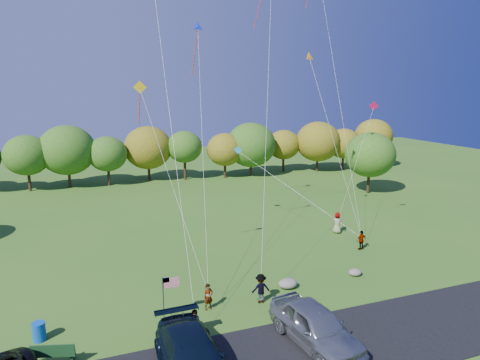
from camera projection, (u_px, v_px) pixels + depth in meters
The scene contains 15 objects.
ground at pixel (255, 317), 23.90m from camera, with size 140.00×140.00×0.00m, color #325F1B.
asphalt_lane at pixel (287, 358), 20.23m from camera, with size 44.00×6.00×0.06m, color black.
treeline at pixel (131, 150), 55.10m from camera, with size 75.92×27.86×8.20m.
minivan_navy at pixel (193, 359), 18.66m from camera, with size 2.60×6.40×1.86m, color black.
minivan_silver at pixel (315, 326), 21.14m from camera, with size 2.34×5.81×1.98m, color gray.
flyer_a at pixel (208, 297), 24.61m from camera, with size 0.58×0.38×1.59m, color #4C4C59.
flyer_b at pixel (196, 324), 21.78m from camera, with size 0.76×0.59×1.56m, color #4C4C59.
flyer_c at pixel (261, 288), 25.41m from camera, with size 1.15×0.66×1.79m, color #4C4C59.
flyer_d at pixel (361, 240), 33.81m from camera, with size 0.92×0.38×1.57m, color #4C4C59.
flyer_e at pixel (337, 223), 37.63m from camera, with size 0.92×0.60×1.89m, color #4C4C59.
park_bench at pixel (53, 354), 19.63m from camera, with size 1.96×0.86×1.11m.
trash_barrel at pixel (39, 332), 21.63m from camera, with size 0.65×0.65×0.97m, color #0B46B1.
flag_assembly at pixel (168, 288), 23.27m from camera, with size 0.94×0.61×2.55m.
boulder_near at pixel (288, 283), 27.36m from camera, with size 1.26×0.98×0.63m, color gray.
boulder_far at pixel (355, 272), 29.20m from camera, with size 0.92×0.77×0.48m, color slate.
Camera 1 is at (-8.37, -20.09, 12.55)m, focal length 32.00 mm.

